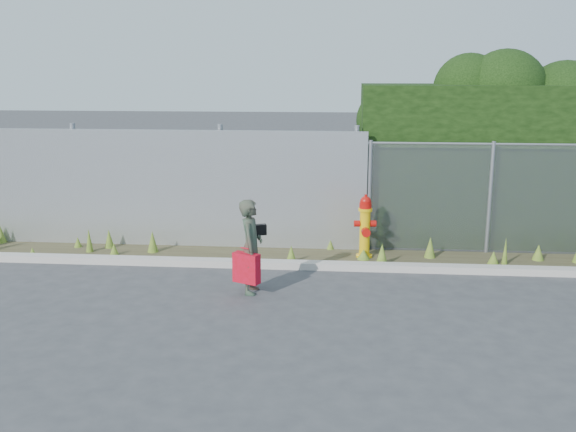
# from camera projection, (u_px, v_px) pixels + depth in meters

# --- Properties ---
(ground) EXTENTS (80.00, 80.00, 0.00)m
(ground) POSITION_uv_depth(u_px,v_px,m) (301.00, 307.00, 9.08)
(ground) COLOR #3B3B3E
(ground) RESTS_ON ground
(curb) EXTENTS (16.00, 0.22, 0.12)m
(curb) POSITION_uv_depth(u_px,v_px,m) (308.00, 265.00, 10.82)
(curb) COLOR #B0A89F
(curb) RESTS_ON ground
(weed_strip) EXTENTS (16.00, 1.35, 0.53)m
(weed_strip) POSITION_uv_depth(u_px,v_px,m) (258.00, 250.00, 11.51)
(weed_strip) COLOR #413A25
(weed_strip) RESTS_ON ground
(corrugated_fence) EXTENTS (8.50, 0.21, 2.30)m
(corrugated_fence) POSITION_uv_depth(u_px,v_px,m) (139.00, 188.00, 12.02)
(corrugated_fence) COLOR #A6A8AD
(corrugated_fence) RESTS_ON ground
(chainlink_fence) EXTENTS (6.50, 0.07, 2.05)m
(chainlink_fence) POSITION_uv_depth(u_px,v_px,m) (550.00, 199.00, 11.40)
(chainlink_fence) COLOR gray
(chainlink_fence) RESTS_ON ground
(hedge) EXTENTS (7.40, 1.97, 3.66)m
(hedge) POSITION_uv_depth(u_px,v_px,m) (550.00, 141.00, 12.17)
(hedge) COLOR black
(hedge) RESTS_ON ground
(fire_hydrant) EXTENTS (0.39, 0.35, 1.15)m
(fire_hydrant) POSITION_uv_depth(u_px,v_px,m) (365.00, 228.00, 11.30)
(fire_hydrant) COLOR #E7B40C
(fire_hydrant) RESTS_ON ground
(woman) EXTENTS (0.35, 0.53, 1.43)m
(woman) POSITION_uv_depth(u_px,v_px,m) (251.00, 247.00, 9.54)
(woman) COLOR #106849
(woman) RESTS_ON ground
(red_tote_bag) EXTENTS (0.41, 0.15, 0.53)m
(red_tote_bag) POSITION_uv_depth(u_px,v_px,m) (246.00, 268.00, 9.46)
(red_tote_bag) COLOR #B90A12
(black_shoulder_bag) EXTENTS (0.21, 0.09, 0.16)m
(black_shoulder_bag) POSITION_uv_depth(u_px,v_px,m) (259.00, 230.00, 9.63)
(black_shoulder_bag) COLOR black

